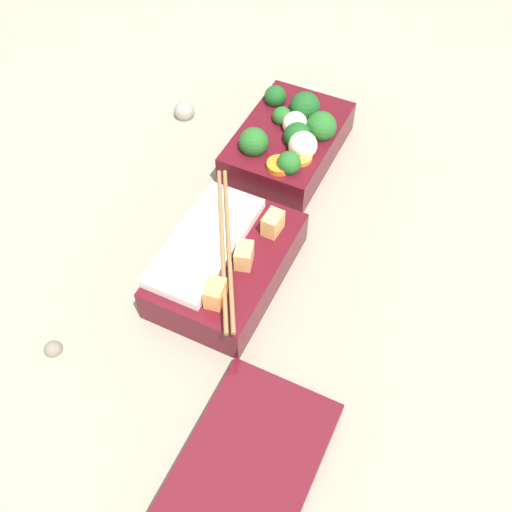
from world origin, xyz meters
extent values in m
plane|color=gray|center=(0.00, 0.00, 0.00)|extent=(3.00, 3.00, 0.00)
cube|color=#510F19|center=(-0.10, 0.00, 0.02)|extent=(0.19, 0.12, 0.05)
sphere|color=#19511E|center=(-0.15, -0.04, 0.05)|extent=(0.03, 0.03, 0.03)
sphere|color=#236023|center=(-0.05, -0.03, 0.06)|extent=(0.04, 0.04, 0.04)
sphere|color=#236023|center=(-0.04, 0.03, 0.05)|extent=(0.03, 0.03, 0.03)
sphere|color=#19511E|center=(-0.14, 0.01, 0.06)|extent=(0.04, 0.04, 0.04)
sphere|color=#236023|center=(-0.12, -0.02, 0.05)|extent=(0.03, 0.03, 0.03)
sphere|color=#236023|center=(-0.12, 0.04, 0.06)|extent=(0.04, 0.04, 0.04)
sphere|color=#19511E|center=(-0.09, 0.02, 0.06)|extent=(0.04, 0.04, 0.04)
cylinder|color=orange|center=(-0.03, 0.02, 0.05)|extent=(0.05, 0.05, 0.01)
cylinder|color=orange|center=(-0.06, 0.03, 0.05)|extent=(0.04, 0.04, 0.01)
sphere|color=beige|center=(-0.07, 0.03, 0.06)|extent=(0.04, 0.04, 0.04)
sphere|color=beige|center=(-0.11, 0.01, 0.05)|extent=(0.03, 0.03, 0.03)
cube|color=#510F19|center=(0.12, 0.02, 0.02)|extent=(0.19, 0.12, 0.05)
cube|color=white|center=(0.12, -0.01, 0.05)|extent=(0.16, 0.07, 0.01)
cube|color=#EAB266|center=(0.06, 0.05, 0.06)|extent=(0.03, 0.02, 0.03)
cube|color=#EAB266|center=(0.12, 0.05, 0.06)|extent=(0.03, 0.02, 0.03)
cube|color=#F4A356|center=(0.18, 0.04, 0.06)|extent=(0.03, 0.02, 0.03)
cylinder|color=olive|center=(0.12, 0.02, 0.06)|extent=(0.20, 0.12, 0.01)
cylinder|color=olive|center=(0.11, 0.02, 0.06)|extent=(0.20, 0.12, 0.01)
cube|color=#510F19|center=(0.31, 0.14, 0.01)|extent=(0.18, 0.12, 0.02)
sphere|color=#7A6B5B|center=(0.28, -0.10, 0.00)|extent=(0.02, 0.02, 0.02)
sphere|color=gray|center=(-0.12, -0.17, 0.01)|extent=(0.03, 0.03, 0.03)
camera|label=1|loc=(0.47, 0.23, 0.57)|focal=42.00mm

